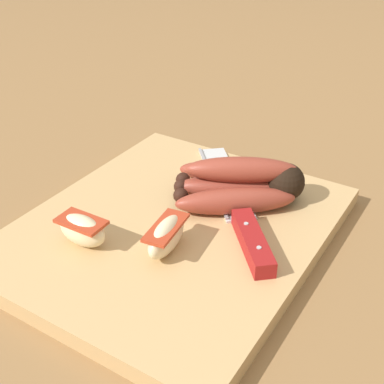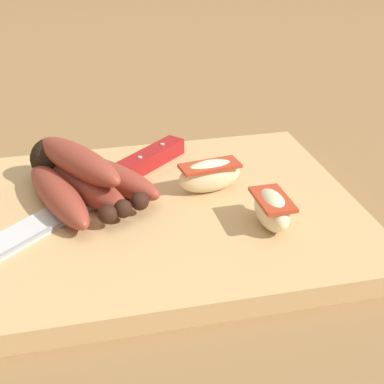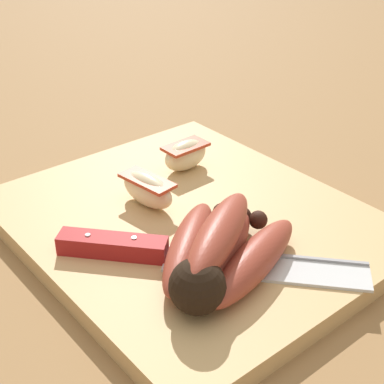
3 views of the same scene
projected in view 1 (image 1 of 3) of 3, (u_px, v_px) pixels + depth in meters
ground_plane at (186, 231)px, 0.61m from camera, size 6.00×6.00×0.00m
cutting_board at (174, 230)px, 0.59m from camera, size 0.37×0.31×0.02m
banana_bunch at (242, 183)px, 0.62m from camera, size 0.14×0.17×0.06m
chefs_knife at (241, 218)px, 0.59m from camera, size 0.23×0.21×0.02m
apple_wedge_near at (166, 236)px, 0.54m from camera, size 0.07×0.03×0.04m
apple_wedge_middle at (82, 230)px, 0.55m from camera, size 0.03×0.06×0.03m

